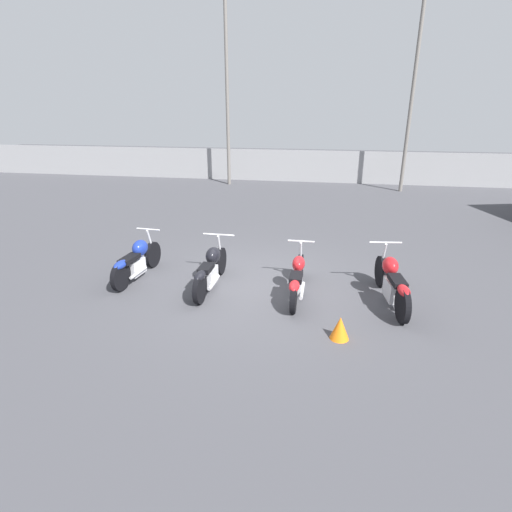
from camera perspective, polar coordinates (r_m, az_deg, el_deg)
ground_plane at (r=8.60m, az=-0.05°, el=-4.16°), size 60.00×60.00×0.00m
fence_back at (r=20.83m, az=6.47°, el=12.64°), size 40.00×0.04×1.57m
light_pole_left at (r=19.26m, az=21.76°, el=22.98°), size 0.70×0.35×8.34m
light_pole_right at (r=19.94m, az=-4.23°, el=25.37°), size 0.70×0.35×9.18m
motorcycle_slot_0 at (r=9.16m, az=-16.70°, el=-0.58°), size 0.57×1.97×0.98m
motorcycle_slot_1 at (r=8.36m, az=-6.51°, el=-1.86°), size 0.70×2.11×0.98m
motorcycle_slot_2 at (r=8.04m, az=5.92°, el=-3.12°), size 0.56×2.13×0.93m
motorcycle_slot_3 at (r=8.10m, az=18.86°, el=-3.54°), size 0.65×2.20×1.02m
traffic_cone_near at (r=6.78m, az=11.90°, el=-10.02°), size 0.32×0.32×0.39m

